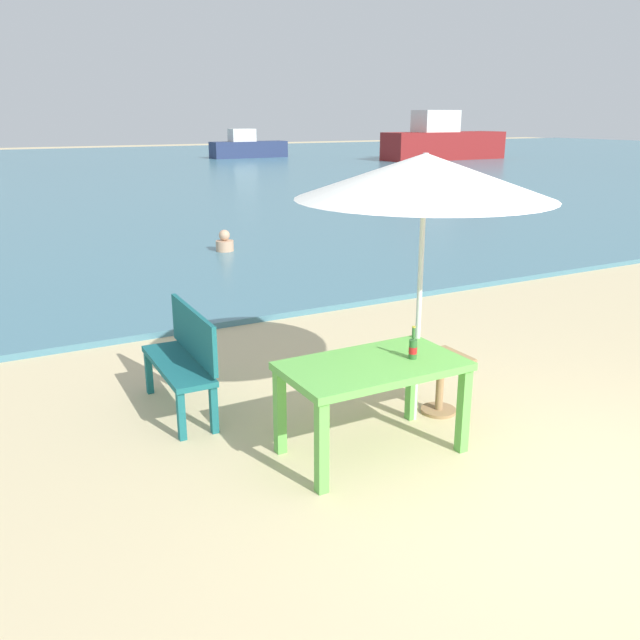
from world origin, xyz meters
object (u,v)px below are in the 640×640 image
at_px(patio_umbrella, 425,176).
at_px(bench_teal_center, 185,354).
at_px(swimmer_person, 225,243).
at_px(side_table_wood, 440,376).
at_px(boat_tanker, 443,142).
at_px(beer_bottle_amber, 413,347).
at_px(boat_cargo_ship, 248,147).
at_px(picnic_table_green, 373,376).

height_order(patio_umbrella, bench_teal_center, patio_umbrella).
height_order(bench_teal_center, swimmer_person, bench_teal_center).
bearing_deg(side_table_wood, swimmer_person, 83.38).
xyz_separation_m(swimmer_person, boat_tanker, (21.38, 20.11, 0.84)).
distance_m(beer_bottle_amber, boat_cargo_ship, 37.87).
relative_size(boat_tanker, boat_cargo_ship, 1.62).
bearing_deg(bench_teal_center, side_table_wood, -29.86).
relative_size(picnic_table_green, patio_umbrella, 0.61).
bearing_deg(patio_umbrella, bench_teal_center, 145.87).
bearing_deg(picnic_table_green, beer_bottle_amber, -13.03).
relative_size(patio_umbrella, boat_tanker, 0.30).
height_order(picnic_table_green, patio_umbrella, patio_umbrella).
bearing_deg(patio_umbrella, swimmer_person, 81.31).
bearing_deg(swimmer_person, side_table_wood, -96.62).
height_order(side_table_wood, boat_tanker, boat_tanker).
bearing_deg(boat_cargo_ship, bench_teal_center, -113.77).
bearing_deg(beer_bottle_amber, side_table_wood, 32.91).
xyz_separation_m(side_table_wood, swimmer_person, (0.89, 7.66, -0.11)).
bearing_deg(side_table_wood, bench_teal_center, 150.14).
xyz_separation_m(bench_teal_center, boat_tanker, (24.26, 26.63, 0.54)).
bearing_deg(boat_tanker, picnic_table_green, -129.56).
bearing_deg(beer_bottle_amber, picnic_table_green, 166.97).
height_order(patio_umbrella, side_table_wood, patio_umbrella).
xyz_separation_m(patio_umbrella, side_table_wood, (0.28, 0.01, -1.76)).
distance_m(picnic_table_green, boat_cargo_ship, 37.92).
bearing_deg(beer_bottle_amber, patio_umbrella, 48.90).
height_order(beer_bottle_amber, side_table_wood, beer_bottle_amber).
relative_size(beer_bottle_amber, swimmer_person, 0.65).
height_order(beer_bottle_amber, bench_teal_center, beer_bottle_amber).
distance_m(beer_bottle_amber, bench_teal_center, 2.08).
bearing_deg(boat_cargo_ship, picnic_table_green, -111.44).
distance_m(picnic_table_green, beer_bottle_amber, 0.39).
height_order(bench_teal_center, boat_cargo_ship, boat_cargo_ship).
bearing_deg(swimmer_person, beer_bottle_amber, -100.63).
bearing_deg(side_table_wood, patio_umbrella, -177.28).
height_order(swimmer_person, boat_cargo_ship, boat_cargo_ship).
distance_m(bench_teal_center, boat_cargo_ship, 36.96).
xyz_separation_m(picnic_table_green, side_table_wood, (0.95, 0.33, -0.30)).
bearing_deg(boat_cargo_ship, patio_umbrella, -110.67).
relative_size(patio_umbrella, swimmer_person, 5.61).
distance_m(side_table_wood, boat_tanker, 35.61).
bearing_deg(bench_teal_center, boat_cargo_ship, 66.23).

